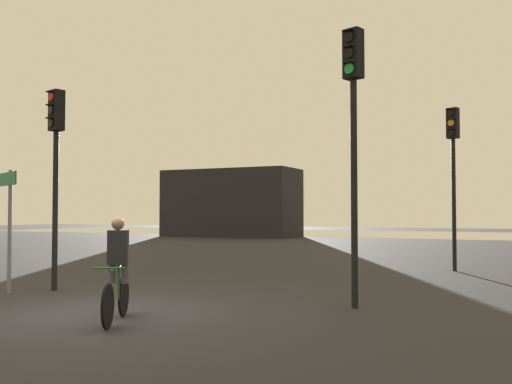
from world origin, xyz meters
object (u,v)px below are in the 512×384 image
traffic_light_near_left (56,151)px  distant_building (231,203)px  traffic_light_near_right (353,115)px  cyclist (117,269)px  traffic_light_far_right (453,158)px  direction_sign_post (9,213)px

traffic_light_near_left → distant_building: bearing=-53.3°
distant_building → traffic_light_near_left: bearing=-69.8°
traffic_light_near_right → cyclist: bearing=61.6°
traffic_light_near_right → cyclist: (-3.00, -2.82, -2.63)m
traffic_light_near_left → traffic_light_far_right: (7.43, 8.15, 0.24)m
distant_building → traffic_light_near_left: 28.83m
cyclist → direction_sign_post: bearing=-46.3°
distant_building → traffic_light_near_right: traffic_light_near_right is taller
traffic_light_far_right → traffic_light_near_right: bearing=100.7°
traffic_light_near_left → direction_sign_post: (-0.54, -0.76, -1.36)m
traffic_light_near_right → direction_sign_post: size_ratio=1.93×
distant_building → traffic_light_near_right: 31.25m
distant_building → traffic_light_near_left: distant_building is taller
direction_sign_post → cyclist: size_ratio=1.60×
distant_building → cyclist: 32.33m
traffic_light_near_right → direction_sign_post: 7.43m
direction_sign_post → cyclist: direction_sign_post is taller
traffic_light_near_right → direction_sign_post: (-7.10, -1.32, -1.75)m
traffic_light_near_left → direction_sign_post: 1.65m
distant_building → traffic_light_far_right: size_ratio=2.02×
direction_sign_post → traffic_light_near_left: bearing=-100.0°
traffic_light_near_left → traffic_light_far_right: bearing=-115.9°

